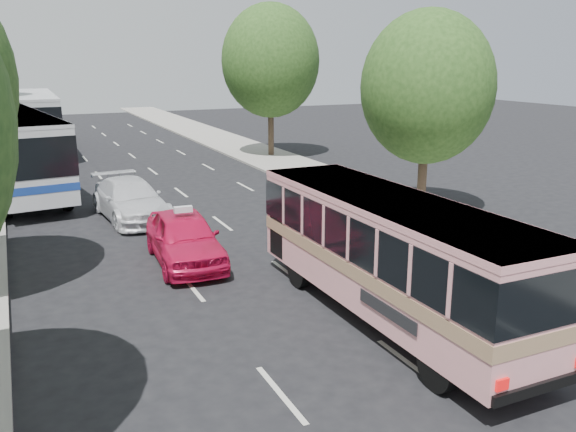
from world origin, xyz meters
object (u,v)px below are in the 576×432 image
pink_bus (390,245)px  pink_taxi (184,238)px  tour_coach_front (15,146)px  tour_coach_rear (33,117)px  white_pickup (130,200)px

pink_bus → pink_taxi: bearing=118.4°
pink_taxi → tour_coach_front: 13.46m
pink_bus → tour_coach_front: bearing=111.8°
tour_coach_front → tour_coach_rear: size_ratio=0.97×
white_pickup → tour_coach_rear: bearing=92.4°
pink_bus → tour_coach_rear: size_ratio=0.72×
tour_coach_rear → pink_bus: bearing=-78.0°
white_pickup → pink_bus: bearing=-77.1°
pink_bus → tour_coach_front: (-7.68, 18.73, 0.37)m
pink_taxi → tour_coach_front: (-4.32, 12.67, 1.42)m
white_pickup → tour_coach_front: size_ratio=0.42×
white_pickup → tour_coach_front: (-3.82, 6.63, 1.46)m
tour_coach_front → pink_taxi: bearing=-78.2°
white_pickup → tour_coach_rear: (-2.50, 19.69, 1.55)m
pink_taxi → pink_bus: bearing=-57.5°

